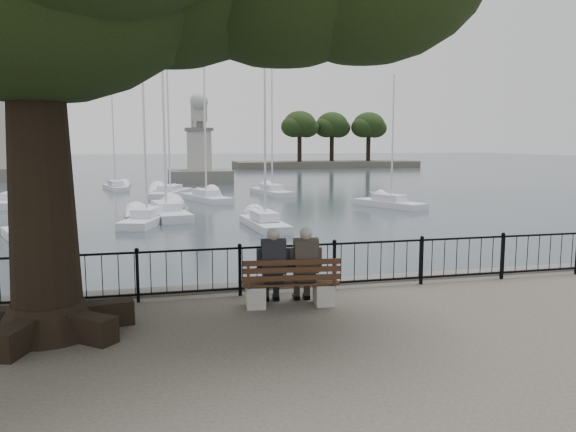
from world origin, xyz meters
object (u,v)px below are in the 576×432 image
object	(u,v)px
person_right	(305,268)
lion_monument	(199,160)
lighthouse	(10,57)
bench	(290,289)
person_left	(273,269)

from	to	relation	value
person_right	lion_monument	size ratio (longest dim) A/B	0.17
lighthouse	lion_monument	distance (m)	25.97
bench	lion_monument	world-z (taller)	lion_monument
bench	person_left	distance (m)	0.50
bench	lighthouse	world-z (taller)	lighthouse
bench	lighthouse	bearing A→B (deg)	106.42
person_left	person_right	bearing A→B (deg)	-5.72
bench	lighthouse	distance (m)	64.23
lighthouse	lion_monument	xyz separation A→B (m)	(20.00, -12.07, -11.35)
person_right	lion_monument	distance (m)	48.36
bench	person_right	world-z (taller)	person_right
bench	lighthouse	size ratio (longest dim) A/B	0.06
lion_monument	person_left	bearing A→B (deg)	-92.96
bench	lion_monument	distance (m)	48.45
lion_monument	person_right	bearing A→B (deg)	-92.24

